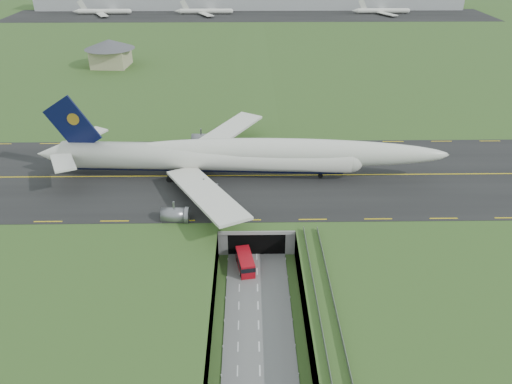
{
  "coord_description": "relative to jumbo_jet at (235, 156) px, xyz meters",
  "views": [
    {
      "loc": [
        -1.44,
        -77.95,
        62.12
      ],
      "look_at": [
        0.06,
        20.0,
        8.55
      ],
      "focal_mm": 35.0,
      "sensor_mm": 36.0,
      "label": 1
    }
  ],
  "objects": [
    {
      "name": "shuttle_tram",
      "position": [
        2.46,
        -29.41,
        -9.97
      ],
      "size": [
        4.12,
        7.97,
        3.1
      ],
      "rotation": [
        0.0,
        0.0,
        0.17
      ],
      "color": "#A90B16",
      "rests_on": "ground"
    },
    {
      "name": "tunnel_portal",
      "position": [
        4.82,
        -15.92,
        -8.34
      ],
      "size": [
        17.0,
        22.3,
        6.0
      ],
      "color": "gray",
      "rests_on": "ground"
    },
    {
      "name": "service_building",
      "position": [
        -56.03,
        107.12,
        1.17
      ],
      "size": [
        22.51,
        22.51,
        11.55
      ],
      "rotation": [
        0.0,
        0.0,
        -0.07
      ],
      "color": "tan",
      "rests_on": "ground"
    },
    {
      "name": "jumbo_jet",
      "position": [
        0.0,
        0.0,
        0.0
      ],
      "size": [
        100.6,
        63.54,
        21.05
      ],
      "rotation": [
        0.0,
        0.0,
        -0.06
      ],
      "color": "silver",
      "rests_on": "ground"
    },
    {
      "name": "trench_road",
      "position": [
        4.82,
        -40.14,
        -11.58
      ],
      "size": [
        12.0,
        75.0,
        0.2
      ],
      "primitive_type": "cube",
      "color": "slate",
      "rests_on": "ground"
    },
    {
      "name": "ground",
      "position": [
        4.82,
        -32.64,
        -11.68
      ],
      "size": [
        900.0,
        900.0,
        0.0
      ],
      "primitive_type": "plane",
      "color": "#365321",
      "rests_on": "ground"
    },
    {
      "name": "airfield_deck",
      "position": [
        4.82,
        -32.64,
        -8.68
      ],
      "size": [
        800.0,
        800.0,
        6.0
      ],
      "primitive_type": "cube",
      "color": "gray",
      "rests_on": "ground"
    },
    {
      "name": "guideway",
      "position": [
        15.82,
        -51.75,
        -6.35
      ],
      "size": [
        3.0,
        53.0,
        7.05
      ],
      "color": "#A8A8A3",
      "rests_on": "ground"
    },
    {
      "name": "taxiway",
      "position": [
        4.82,
        0.36,
        -5.59
      ],
      "size": [
        800.0,
        44.0,
        0.18
      ],
      "primitive_type": "cube",
      "color": "black",
      "rests_on": "airfield_deck"
    }
  ]
}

